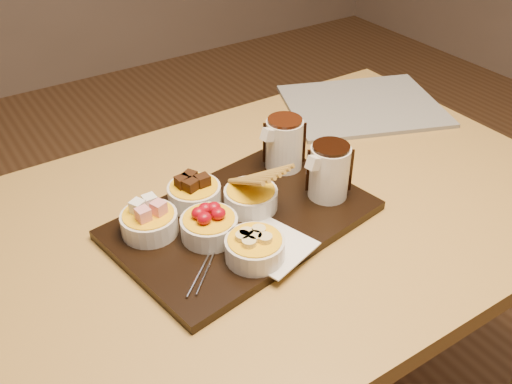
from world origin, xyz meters
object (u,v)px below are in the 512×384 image
serving_board (242,220)px  pitcher_dark_chocolate (329,172)px  bowl_strawberries (209,227)px  newspaper (363,106)px  pitcher_milk_chocolate (284,144)px  dining_table (276,244)px

serving_board → pitcher_dark_chocolate: pitcher_dark_chocolate is taller
bowl_strawberries → serving_board: bearing=12.6°
serving_board → pitcher_dark_chocolate: (0.17, -0.03, 0.06)m
bowl_strawberries → newspaper: size_ratio=0.27×
serving_board → pitcher_milk_chocolate: (0.16, 0.10, 0.06)m
dining_table → pitcher_milk_chocolate: 0.20m
serving_board → pitcher_dark_chocolate: size_ratio=4.42×
dining_table → newspaper: (0.42, 0.22, 0.10)m
serving_board → pitcher_milk_chocolate: 0.20m
pitcher_dark_chocolate → newspaper: 0.43m
pitcher_dark_chocolate → newspaper: size_ratio=0.28×
serving_board → newspaper: bearing=15.7°
bowl_strawberries → dining_table: bearing=10.2°
dining_table → bowl_strawberries: bowl_strawberries is taller
pitcher_dark_chocolate → newspaper: pitcher_dark_chocolate is taller
dining_table → pitcher_dark_chocolate: pitcher_dark_chocolate is taller
newspaper → pitcher_dark_chocolate: bearing=-119.9°
serving_board → newspaper: (0.51, 0.23, -0.00)m
pitcher_milk_chocolate → newspaper: 0.38m
dining_table → pitcher_milk_chocolate: pitcher_milk_chocolate is taller
pitcher_milk_chocolate → pitcher_dark_chocolate: bearing=-94.4°
pitcher_milk_chocolate → newspaper: (0.35, 0.14, -0.07)m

